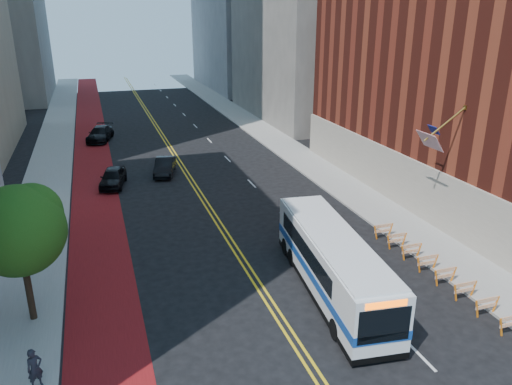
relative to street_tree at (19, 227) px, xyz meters
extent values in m
plane|color=black|center=(11.24, -6.04, -4.91)|extent=(160.00, 160.00, 0.00)
cube|color=gray|center=(-0.76, 23.96, -4.84)|extent=(4.00, 140.00, 0.15)
cube|color=gray|center=(23.24, 23.96, -4.84)|extent=(4.00, 140.00, 0.15)
cube|color=maroon|center=(3.14, 23.96, -4.91)|extent=(3.60, 140.00, 0.01)
cube|color=gold|center=(11.06, 23.96, -4.91)|extent=(0.14, 140.00, 0.01)
cube|color=gold|center=(11.42, 23.96, -4.91)|extent=(0.14, 140.00, 0.01)
cube|color=silver|center=(16.04, -8.04, -4.90)|extent=(0.14, 2.20, 0.01)
cube|color=silver|center=(16.04, -0.04, -4.90)|extent=(0.14, 2.20, 0.01)
cube|color=silver|center=(16.04, 7.96, -4.90)|extent=(0.14, 2.20, 0.01)
cube|color=silver|center=(16.04, 15.96, -4.90)|extent=(0.14, 2.20, 0.01)
cube|color=silver|center=(16.04, 23.96, -4.90)|extent=(0.14, 2.20, 0.01)
cube|color=silver|center=(16.04, 31.96, -4.90)|extent=(0.14, 2.20, 0.01)
cube|color=silver|center=(16.04, 39.96, -4.90)|extent=(0.14, 2.20, 0.01)
cube|color=silver|center=(16.04, 47.96, -4.90)|extent=(0.14, 2.20, 0.01)
cube|color=silver|center=(16.04, 55.96, -4.90)|extent=(0.14, 2.20, 0.01)
cube|color=silver|center=(16.04, 63.96, -4.90)|extent=(0.14, 2.20, 0.01)
cube|color=silver|center=(16.04, 71.96, -4.90)|extent=(0.14, 2.20, 0.01)
cube|color=silver|center=(16.04, 79.96, -4.90)|extent=(0.14, 2.20, 0.01)
cube|color=#9E9384|center=(25.29, 5.96, -2.91)|extent=(0.50, 36.00, 4.00)
cube|color=black|center=(25.39, -0.04, -3.81)|extent=(0.35, 2.80, 2.20)
cube|color=black|center=(25.39, 6.96, -3.81)|extent=(0.35, 2.80, 2.20)
cube|color=black|center=(25.39, 13.96, -3.81)|extent=(0.35, 2.80, 2.20)
cube|color=#A57F33|center=(25.29, 1.96, 3.59)|extent=(0.25, 0.25, 0.25)
cylinder|color=#A57F33|center=(23.94, 1.96, 2.69)|extent=(2.85, 0.12, 2.05)
cube|color=#B21419|center=(22.94, 1.96, 1.69)|extent=(0.75, 1.90, 1.05)
cube|color=navy|center=(23.49, 2.41, 2.24)|extent=(0.39, 0.85, 0.52)
cube|color=orange|center=(20.29, -8.04, -4.41)|extent=(0.32, 0.06, 0.99)
cube|color=orange|center=(20.84, -8.04, -4.01)|extent=(1.25, 0.05, 0.22)
cube|color=orange|center=(20.84, -8.04, -4.36)|extent=(1.25, 0.05, 0.18)
cube|color=orange|center=(20.29, -6.49, -4.41)|extent=(0.32, 0.06, 0.99)
cube|color=orange|center=(21.39, -6.49, -4.41)|extent=(0.32, 0.06, 0.99)
cube|color=orange|center=(20.84, -6.49, -4.01)|extent=(1.25, 0.05, 0.22)
cube|color=orange|center=(20.84, -6.49, -4.36)|extent=(1.25, 0.05, 0.18)
cube|color=orange|center=(20.29, -4.94, -4.41)|extent=(0.32, 0.06, 0.99)
cube|color=orange|center=(21.39, -4.94, -4.41)|extent=(0.32, 0.06, 0.99)
cube|color=orange|center=(20.84, -4.94, -4.01)|extent=(1.25, 0.05, 0.22)
cube|color=orange|center=(20.84, -4.94, -4.36)|extent=(1.25, 0.05, 0.18)
cube|color=orange|center=(20.29, -3.39, -4.41)|extent=(0.32, 0.06, 0.99)
cube|color=orange|center=(21.39, -3.39, -4.41)|extent=(0.32, 0.06, 0.99)
cube|color=orange|center=(20.84, -3.39, -4.01)|extent=(1.25, 0.05, 0.22)
cube|color=orange|center=(20.84, -3.39, -4.36)|extent=(1.25, 0.05, 0.18)
cube|color=orange|center=(20.29, -1.84, -4.41)|extent=(0.32, 0.06, 0.99)
cube|color=orange|center=(21.39, -1.84, -4.41)|extent=(0.32, 0.06, 0.99)
cube|color=orange|center=(20.84, -1.84, -4.01)|extent=(1.25, 0.05, 0.22)
cube|color=orange|center=(20.84, -1.84, -4.36)|extent=(1.25, 0.05, 0.18)
cube|color=orange|center=(20.29, -0.29, -4.41)|extent=(0.32, 0.06, 0.99)
cube|color=orange|center=(21.39, -0.29, -4.41)|extent=(0.32, 0.06, 0.99)
cube|color=orange|center=(20.84, -0.29, -4.01)|extent=(1.25, 0.05, 0.22)
cube|color=orange|center=(20.84, -0.29, -4.36)|extent=(1.25, 0.05, 0.18)
cube|color=orange|center=(20.29, 1.26, -4.41)|extent=(0.32, 0.06, 0.99)
cube|color=orange|center=(21.39, 1.26, -4.41)|extent=(0.32, 0.06, 0.99)
cube|color=orange|center=(20.84, 1.26, -4.01)|extent=(1.25, 0.05, 0.22)
cube|color=orange|center=(20.84, 1.26, -4.36)|extent=(1.25, 0.05, 0.18)
cube|color=orange|center=(20.29, 2.81, -4.41)|extent=(0.32, 0.06, 0.99)
cube|color=orange|center=(21.39, 2.81, -4.41)|extent=(0.32, 0.06, 0.99)
cube|color=orange|center=(20.84, 2.81, -4.01)|extent=(1.25, 0.05, 0.22)
cube|color=orange|center=(20.84, 2.81, -4.36)|extent=(1.25, 0.05, 0.18)
cylinder|color=black|center=(-0.06, -0.04, -3.16)|extent=(0.32, 0.32, 3.20)
sphere|color=#1A410E|center=(-0.06, -0.04, -0.16)|extent=(4.20, 4.20, 4.20)
sphere|color=#1A410E|center=(0.54, 0.36, 0.44)|extent=(2.80, 2.80, 2.80)
sphere|color=#1A410E|center=(-0.56, -0.34, 0.24)|extent=(2.40, 2.40, 2.40)
cube|color=silver|center=(14.68, -2.15, -3.14)|extent=(3.88, 12.18, 2.84)
cube|color=navy|center=(14.68, -2.15, -3.56)|extent=(3.93, 12.22, 0.45)
cube|color=black|center=(14.77, -1.36, -2.67)|extent=(3.54, 8.62, 0.95)
cube|color=black|center=(14.03, -8.07, -2.92)|extent=(2.28, 0.35, 1.60)
cube|color=black|center=(15.33, 3.77, -2.72)|extent=(2.07, 0.33, 1.00)
cube|color=#FF5905|center=(14.03, -8.08, -1.92)|extent=(1.81, 0.28, 0.30)
cube|color=silver|center=(14.68, -2.15, -1.67)|extent=(3.69, 11.57, 0.12)
cube|color=black|center=(14.68, -2.15, -4.56)|extent=(3.92, 12.21, 0.30)
cylinder|color=black|center=(13.09, -5.83, -4.41)|extent=(0.41, 1.02, 1.00)
cylinder|color=black|center=(15.43, -6.09, -4.41)|extent=(0.41, 1.02, 1.00)
cylinder|color=black|center=(13.88, 1.31, -4.41)|extent=(0.41, 1.02, 1.00)
cylinder|color=black|center=(16.22, 1.05, -4.41)|extent=(0.41, 1.02, 1.00)
cylinder|color=black|center=(14.03, 2.74, -4.41)|extent=(0.41, 1.02, 1.00)
cylinder|color=black|center=(16.37, 2.48, -4.41)|extent=(0.41, 1.02, 1.00)
imported|color=black|center=(4.69, 19.02, -4.13)|extent=(2.81, 4.87, 1.56)
imported|color=black|center=(9.34, 20.89, -4.16)|extent=(2.71, 4.82, 1.50)
imported|color=black|center=(4.18, 35.75, -4.11)|extent=(3.63, 5.90, 1.60)
imported|color=black|center=(0.49, -5.09, -3.91)|extent=(0.74, 0.65, 1.69)
camera|label=1|loc=(3.72, -22.77, 9.13)|focal=35.00mm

